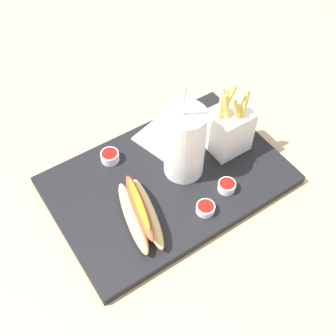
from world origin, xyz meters
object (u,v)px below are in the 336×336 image
fries_basket (229,129)px  ketchup_cup_3 (205,208)px  napkin_stack (172,134)px  ketchup_cup_1 (110,156)px  hot_dog_1 (140,213)px  ketchup_cup_2 (227,186)px  soda_cup (186,145)px

fries_basket → ketchup_cup_3: bearing=38.0°
napkin_stack → ketchup_cup_1: bearing=-4.4°
hot_dog_1 → ketchup_cup_3: size_ratio=4.73×
hot_dog_1 → napkin_stack: 0.23m
fries_basket → hot_dog_1: bearing=12.4°
ketchup_cup_1 → napkin_stack: bearing=175.6°
ketchup_cup_2 → soda_cup: bearing=-63.8°
ketchup_cup_3 → napkin_stack: (-0.06, -0.20, -0.01)m
fries_basket → ketchup_cup_1: size_ratio=4.54×
ketchup_cup_3 → fries_basket: bearing=-142.0°
ketchup_cup_1 → ketchup_cup_2: size_ratio=1.08×
fries_basket → ketchup_cup_3: size_ratio=4.78×
ketchup_cup_3 → napkin_stack: 0.21m
soda_cup → fries_basket: bearing=-178.2°
ketchup_cup_1 → fries_basket: bearing=154.8°
ketchup_cup_1 → hot_dog_1: bearing=81.5°
soda_cup → fries_basket: (-0.11, -0.00, -0.03)m
hot_dog_1 → ketchup_cup_2: 0.18m
ketchup_cup_2 → napkin_stack: 0.18m
ketchup_cup_1 → ketchup_cup_2: ketchup_cup_1 is taller
soda_cup → hot_dog_1: soda_cup is taller
soda_cup → ketchup_cup_2: soda_cup is taller
soda_cup → ketchup_cup_2: (-0.04, 0.08, -0.07)m
ketchup_cup_1 → ketchup_cup_3: ketchup_cup_1 is taller
hot_dog_1 → ketchup_cup_2: bearing=169.3°
hot_dog_1 → ketchup_cup_1: size_ratio=4.49×
ketchup_cup_1 → soda_cup: bearing=136.0°
fries_basket → ketchup_cup_2: fries_basket is taller
fries_basket → napkin_stack: (0.08, -0.09, -0.05)m
soda_cup → ketchup_cup_3: bearing=77.0°
fries_basket → ketchup_cup_2: size_ratio=4.92×
ketchup_cup_2 → ketchup_cup_3: (0.07, 0.02, -0.00)m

